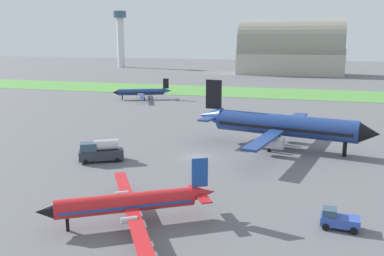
# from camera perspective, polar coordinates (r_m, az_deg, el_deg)

# --- Properties ---
(ground_plane) EXTENTS (600.00, 600.00, 0.00)m
(ground_plane) POSITION_cam_1_polar(r_m,az_deg,el_deg) (64.18, 0.67, -4.05)
(ground_plane) COLOR slate
(grass_taxiway_strip) EXTENTS (360.00, 28.00, 0.08)m
(grass_taxiway_strip) POSITION_cam_1_polar(r_m,az_deg,el_deg) (142.55, 9.41, 4.87)
(grass_taxiway_strip) COLOR #549342
(grass_taxiway_strip) RESTS_ON ground_plane
(airplane_taxiing_turboprop) EXTENTS (16.99, 19.59, 6.22)m
(airplane_taxiing_turboprop) POSITION_cam_1_polar(r_m,az_deg,el_deg) (125.48, -6.91, 4.98)
(airplane_taxiing_turboprop) COLOR navy
(airplane_taxiing_turboprop) RESTS_ON ground_plane
(airplane_foreground_turboprop) EXTENTS (16.00, 18.33, 6.21)m
(airplane_foreground_turboprop) POSITION_cam_1_polar(r_m,az_deg,el_deg) (41.67, -8.58, -10.12)
(airplane_foreground_turboprop) COLOR red
(airplane_foreground_turboprop) RESTS_ON ground_plane
(airplane_midfield_jet) EXTENTS (30.33, 30.75, 10.95)m
(airplane_midfield_jet) POSITION_cam_1_polar(r_m,az_deg,el_deg) (69.80, 12.18, 0.35)
(airplane_midfield_jet) COLOR navy
(airplane_midfield_jet) RESTS_ON ground_plane
(pushback_tug_near_gate) EXTENTS (3.70, 2.23, 1.95)m
(pushback_tug_near_gate) POSITION_cam_1_polar(r_m,az_deg,el_deg) (43.19, 19.56, -11.85)
(pushback_tug_near_gate) COLOR #334FB2
(pushback_tug_near_gate) RESTS_ON ground_plane
(fuel_truck_midfield) EXTENTS (6.85, 5.24, 3.29)m
(fuel_truck_midfield) POSITION_cam_1_polar(r_m,az_deg,el_deg) (63.12, -12.55, -3.14)
(fuel_truck_midfield) COLOR #2D333D
(fuel_truck_midfield) RESTS_ON ground_plane
(hangar_distant) EXTENTS (52.15, 24.31, 27.56)m
(hangar_distant) POSITION_cam_1_polar(r_m,az_deg,el_deg) (218.93, 13.47, 10.50)
(hangar_distant) COLOR #B2AD9E
(hangar_distant) RESTS_ON ground_plane
(control_tower) EXTENTS (8.00, 8.00, 34.78)m
(control_tower) POSITION_cam_1_polar(r_m,az_deg,el_deg) (270.97, -9.87, 12.66)
(control_tower) COLOR silver
(control_tower) RESTS_ON ground_plane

